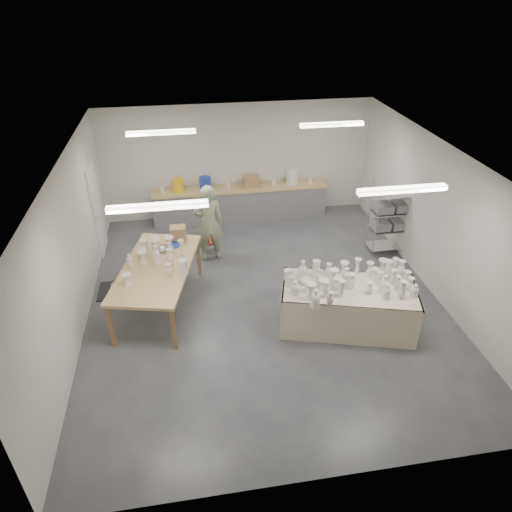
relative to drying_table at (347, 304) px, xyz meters
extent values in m
plane|color=#424449|center=(-1.38, 1.04, -0.47)|extent=(8.00, 8.00, 0.00)
cube|color=white|center=(-1.38, 1.04, 2.52)|extent=(7.00, 8.00, 0.02)
cube|color=silver|center=(-1.38, 5.04, 1.03)|extent=(7.00, 0.02, 3.00)
cube|color=silver|center=(-1.38, -2.96, 1.03)|extent=(7.00, 0.02, 3.00)
cube|color=silver|center=(-4.88, 1.04, 1.03)|extent=(0.02, 8.00, 3.00)
cube|color=silver|center=(2.12, 1.04, 1.03)|extent=(0.02, 8.00, 3.00)
cube|color=white|center=(-4.85, 3.64, 0.58)|extent=(0.05, 0.90, 2.10)
cube|color=white|center=(-3.18, -0.46, 2.47)|extent=(1.40, 0.12, 0.08)
cube|color=white|center=(0.42, -0.46, 2.47)|extent=(1.40, 0.12, 0.08)
cube|color=white|center=(-3.18, 3.04, 2.47)|extent=(1.40, 0.12, 0.08)
cube|color=white|center=(0.42, 3.04, 2.47)|extent=(1.40, 0.12, 0.08)
cube|color=tan|center=(-1.38, 4.72, 0.40)|extent=(4.60, 0.60, 0.06)
cube|color=slate|center=(-1.38, 4.72, -0.05)|extent=(4.60, 0.55, 0.84)
cylinder|color=yellow|center=(-2.98, 4.72, 0.60)|extent=(0.30, 0.30, 0.34)
cylinder|color=#1E39A5|center=(-2.28, 4.72, 0.60)|extent=(0.30, 0.30, 0.34)
cylinder|color=white|center=(0.02, 4.72, 0.60)|extent=(0.30, 0.30, 0.34)
cube|color=#A67550|center=(-1.08, 4.72, 0.57)|extent=(0.40, 0.30, 0.28)
cylinder|color=white|center=(-3.38, 4.72, 0.50)|extent=(0.10, 0.10, 0.14)
cylinder|color=white|center=(-1.68, 4.72, 0.50)|extent=(0.10, 0.10, 0.14)
cylinder|color=white|center=(-0.48, 4.72, 0.50)|extent=(0.10, 0.10, 0.14)
cylinder|color=white|center=(0.52, 4.72, 0.50)|extent=(0.10, 0.10, 0.14)
cylinder|color=silver|center=(1.40, 2.22, 0.43)|extent=(0.02, 0.02, 1.80)
cylinder|color=silver|center=(2.24, 2.22, 0.43)|extent=(0.02, 0.02, 1.80)
cylinder|color=silver|center=(1.40, 2.66, 0.43)|extent=(0.02, 0.02, 1.80)
cylinder|color=silver|center=(2.24, 2.66, 0.43)|extent=(0.02, 0.02, 1.80)
cube|color=silver|center=(1.82, 2.44, -0.32)|extent=(0.88, 0.48, 0.02)
cube|color=silver|center=(1.82, 2.44, 0.13)|extent=(0.88, 0.48, 0.02)
cube|color=silver|center=(1.82, 2.44, 0.58)|extent=(0.88, 0.48, 0.02)
cube|color=silver|center=(1.82, 2.44, 1.03)|extent=(0.88, 0.48, 0.02)
cube|color=slate|center=(1.60, 2.44, 0.25)|extent=(0.38, 0.42, 0.18)
cube|color=slate|center=(2.04, 2.44, 0.25)|extent=(0.38, 0.42, 0.18)
cube|color=slate|center=(1.60, 2.44, 0.70)|extent=(0.38, 0.42, 0.18)
cube|color=slate|center=(2.04, 2.44, 0.70)|extent=(0.38, 0.42, 0.18)
cube|color=olive|center=(0.00, -0.01, -0.09)|extent=(2.35, 1.53, 0.75)
cube|color=beige|center=(0.00, -0.01, 0.37)|extent=(2.65, 1.76, 0.03)
cube|color=beige|center=(0.00, -0.56, -0.04)|extent=(2.35, 0.69, 0.85)
cube|color=beige|center=(0.00, 0.55, -0.04)|extent=(2.35, 0.69, 0.85)
cube|color=tan|center=(-3.46, 1.14, 0.44)|extent=(1.81, 2.74, 0.06)
cube|color=olive|center=(-4.02, -0.05, -0.03)|extent=(0.08, 0.08, 0.88)
cube|color=olive|center=(-2.90, -0.05, -0.03)|extent=(0.08, 0.08, 0.88)
cube|color=olive|center=(-4.02, 2.33, -0.03)|extent=(0.08, 0.08, 0.88)
cube|color=olive|center=(-2.90, 2.33, -0.03)|extent=(0.08, 0.08, 0.88)
ellipsoid|color=silver|center=(-3.36, 1.72, 0.52)|extent=(0.26, 0.26, 0.12)
cylinder|color=#1E39A5|center=(-3.13, 1.87, 0.49)|extent=(0.26, 0.26, 0.03)
cylinder|color=white|center=(-3.51, 1.97, 0.53)|extent=(0.11, 0.11, 0.12)
cube|color=#A67550|center=(-3.02, 2.15, 0.61)|extent=(0.32, 0.26, 0.28)
cube|color=black|center=(-4.28, 1.81, -0.46)|extent=(1.00, 0.70, 0.02)
ellipsoid|color=white|center=(-4.28, 1.81, -0.35)|extent=(0.56, 0.46, 0.20)
sphere|color=white|center=(-4.11, 1.70, -0.33)|extent=(0.18, 0.18, 0.18)
imported|color=#9EAC85|center=(-2.34, 2.79, 0.45)|extent=(0.71, 0.50, 1.84)
cylinder|color=#AA2518|center=(-2.34, 3.06, -0.19)|extent=(0.35, 0.35, 0.04)
cylinder|color=silver|center=(-2.21, 3.07, -0.33)|extent=(0.02, 0.02, 0.28)
cylinder|color=silver|center=(-2.42, 3.17, -0.33)|extent=(0.02, 0.02, 0.28)
cylinder|color=silver|center=(-2.40, 2.94, -0.33)|extent=(0.02, 0.02, 0.28)
camera|label=1|loc=(-2.76, -6.33, 5.22)|focal=32.00mm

